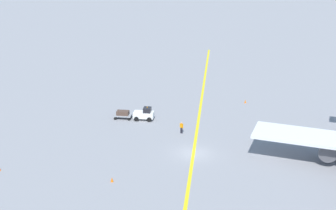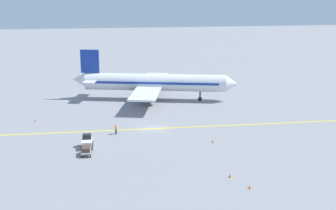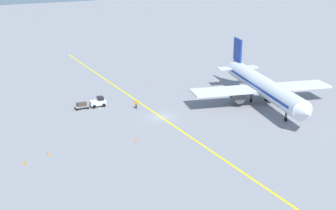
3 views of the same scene
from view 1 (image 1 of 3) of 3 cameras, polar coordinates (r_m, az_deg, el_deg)
The scene contains 7 objects.
ground_plane at distance 59.58m, azimuth 3.12°, elevation -5.93°, with size 400.00×400.00×0.00m, color gray.
apron_yellow_centreline at distance 59.58m, azimuth 3.12°, elevation -5.93°, with size 0.40×120.00×0.01m, color yellow.
baggage_tug_white at distance 70.17m, azimuth -2.90°, elevation -1.11°, with size 3.04×1.82×2.11m.
baggage_cart_trailing at distance 70.87m, azimuth -5.52°, elevation -1.09°, with size 2.64×1.47×1.24m.
ground_crew_worker at distance 65.22m, azimuth 1.66°, elevation -2.72°, with size 0.50×0.38×1.68m.
traffic_cone_by_wingtip at distance 78.58m, azimuth 9.40°, elevation 0.44°, with size 0.32×0.32×0.55m, color orange.
traffic_cone_far_edge at distance 53.20m, azimuth -6.85°, elevation -9.01°, with size 0.32×0.32×0.55m, color orange.
Camera 1 is at (-2.59, 53.80, 25.46)m, focal length 50.00 mm.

